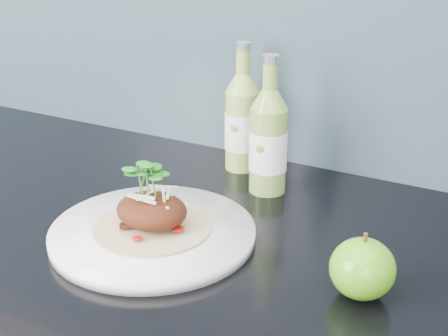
{
  "coord_description": "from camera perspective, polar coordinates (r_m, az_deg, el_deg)",
  "views": [
    {
      "loc": [
        0.38,
        1.0,
        1.32
      ],
      "look_at": [
        0.0,
        1.68,
        1.0
      ],
      "focal_mm": 50.0,
      "sensor_mm": 36.0,
      "label": 1
    }
  ],
  "objects": [
    {
      "name": "pork_taco",
      "position": [
        0.86,
        -6.63,
        -3.75
      ],
      "size": [
        0.16,
        0.16,
        0.1
      ],
      "color": "tan",
      "rests_on": "dinner_plate"
    },
    {
      "name": "green_apple",
      "position": [
        0.75,
        12.54,
        -8.97
      ],
      "size": [
        0.1,
        0.1,
        0.08
      ],
      "rotation": [
        0.0,
        0.0,
        -0.28
      ],
      "color": "#3A810E",
      "rests_on": "kitchen_counter"
    },
    {
      "name": "cider_bottle_right",
      "position": [
        0.99,
        4.07,
        2.43
      ],
      "size": [
        0.06,
        0.06,
        0.22
      ],
      "rotation": [
        0.0,
        0.0,
        -0.03
      ],
      "color": "#7DA544",
      "rests_on": "kitchen_counter"
    },
    {
      "name": "dinner_plate",
      "position": [
        0.88,
        -6.52,
        -5.93
      ],
      "size": [
        0.33,
        0.33,
        0.02
      ],
      "color": "white",
      "rests_on": "kitchen_counter"
    },
    {
      "name": "cider_bottle_left",
      "position": [
        1.08,
        1.68,
        4.22
      ],
      "size": [
        0.07,
        0.07,
        0.22
      ],
      "rotation": [
        0.0,
        0.0,
        0.2
      ],
      "color": "#8FB54B",
      "rests_on": "kitchen_counter"
    }
  ]
}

